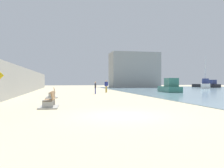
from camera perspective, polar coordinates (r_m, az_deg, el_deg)
ground_plane at (r=28.50m, az=-6.71°, el=-2.48°), size 120.00×120.00×0.00m
seawall at (r=28.78m, az=-21.76°, el=0.71°), size 0.80×64.00×3.21m
bench_near at (r=14.46m, az=-15.04°, el=-4.64°), size 1.18×2.14×0.98m
bench_far at (r=23.10m, az=-14.40°, el=-2.65°), size 1.19×2.14×0.98m
person_walking at (r=28.71m, az=-4.09°, el=-0.69°), size 0.21×0.53×1.53m
person_standing at (r=32.59m, az=-1.41°, el=-0.28°), size 0.52×0.25×1.74m
boat_far_right at (r=53.19m, az=21.84°, el=-0.15°), size 3.78×4.52×7.00m
boat_distant at (r=63.15m, az=22.14°, el=-0.13°), size 4.02×7.48×5.79m
boat_outer at (r=33.72m, az=13.98°, el=-0.74°), size 2.48×5.19×1.97m
harbor_building at (r=59.05m, az=5.43°, el=3.38°), size 12.00×6.00×8.69m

